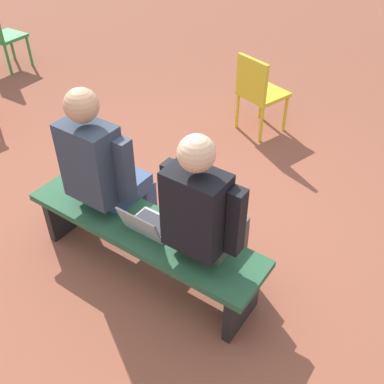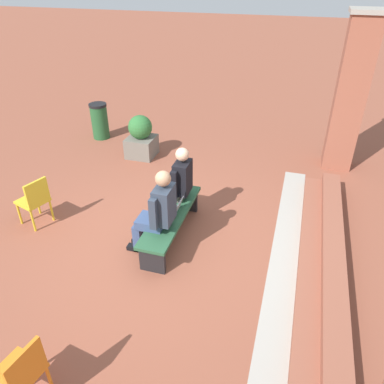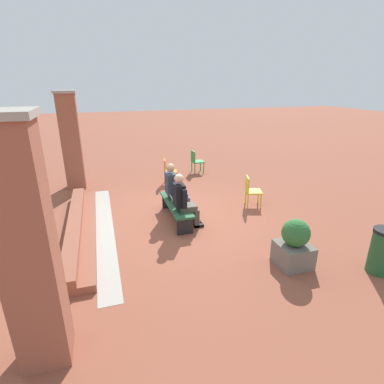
% 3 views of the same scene
% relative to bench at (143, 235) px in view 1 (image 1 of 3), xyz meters
% --- Properties ---
extents(ground_plane, '(60.00, 60.00, 0.00)m').
position_rel_bench_xyz_m(ground_plane, '(0.13, -0.13, -0.35)').
color(ground_plane, brown).
extents(bench, '(1.80, 0.44, 0.45)m').
position_rel_bench_xyz_m(bench, '(0.00, 0.00, 0.00)').
color(bench, '#285638').
rests_on(bench, ground).
extents(person_student, '(0.54, 0.68, 1.34)m').
position_rel_bench_xyz_m(person_student, '(-0.47, -0.07, 0.36)').
color(person_student, '#4C473D').
rests_on(person_student, ground).
extents(person_adult, '(0.56, 0.71, 1.38)m').
position_rel_bench_xyz_m(person_adult, '(0.36, -0.07, 0.38)').
color(person_adult, '#384C75').
rests_on(person_adult, ground).
extents(laptop, '(0.32, 0.29, 0.21)m').
position_rel_bench_xyz_m(laptop, '(-0.07, 0.01, 0.15)').
color(laptop, '#9EA0A5').
rests_on(laptop, bench).
extents(plastic_chair_foreground, '(0.43, 0.43, 0.84)m').
position_rel_bench_xyz_m(plastic_chair_foreground, '(3.85, -1.76, 0.13)').
color(plastic_chair_foreground, '#2D893D').
rests_on(plastic_chair_foreground, ground).
extents(plastic_chair_by_pillar, '(0.53, 0.53, 0.84)m').
position_rel_bench_xyz_m(plastic_chair_by_pillar, '(0.29, -2.22, 0.13)').
color(plastic_chair_by_pillar, gold).
rests_on(plastic_chair_by_pillar, ground).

